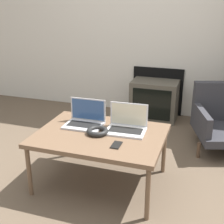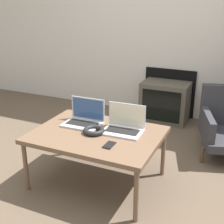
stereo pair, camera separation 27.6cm
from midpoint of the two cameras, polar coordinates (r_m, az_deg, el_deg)
ground_plane at (r=2.66m, az=-6.06°, el=-14.12°), size 14.00×14.00×0.00m
wall_back at (r=4.09m, az=5.29°, el=17.39°), size 7.00×0.08×2.60m
table at (r=2.55m, az=-5.25°, el=-4.71°), size 1.03×0.76×0.46m
laptop_left at (r=2.70m, az=-7.85°, el=-1.47°), size 0.32×0.24×0.21m
laptop_right at (r=2.57m, az=-0.35°, el=-2.47°), size 0.33×0.25×0.21m
headphones at (r=2.53m, az=-5.82°, el=-3.59°), size 0.18×0.18×0.04m
phone at (r=2.33m, az=-2.60°, el=-6.12°), size 0.06×0.12×0.01m
tv at (r=4.02m, az=5.81°, el=2.18°), size 0.58×0.39×0.50m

